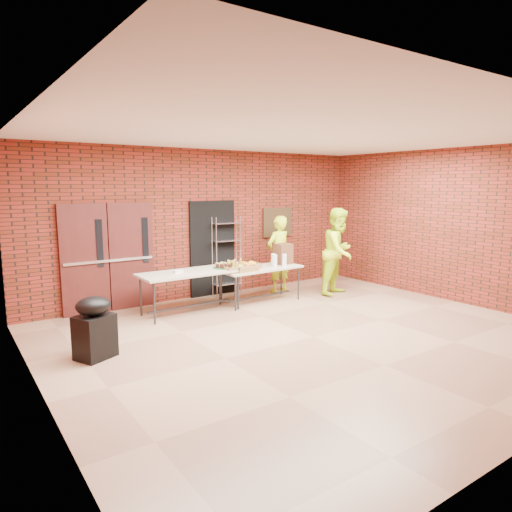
{
  "coord_description": "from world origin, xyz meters",
  "views": [
    {
      "loc": [
        -4.81,
        -5.3,
        2.42
      ],
      "look_at": [
        -0.16,
        1.4,
        1.16
      ],
      "focal_mm": 32.0,
      "sensor_mm": 36.0,
      "label": 1
    }
  ],
  "objects_px": {
    "table_right": "(260,270)",
    "coffee_dispenser": "(283,254)",
    "volunteer_woman": "(278,254)",
    "wire_rack": "(227,256)",
    "volunteer_man": "(339,251)",
    "table_left": "(190,275)",
    "covered_grill": "(94,327)"
  },
  "relations": [
    {
      "from": "volunteer_man",
      "to": "covered_grill",
      "type": "bearing_deg",
      "value": 169.43
    },
    {
      "from": "table_left",
      "to": "table_right",
      "type": "bearing_deg",
      "value": -4.33
    },
    {
      "from": "wire_rack",
      "to": "coffee_dispenser",
      "type": "relative_size",
      "value": 3.97
    },
    {
      "from": "volunteer_man",
      "to": "table_left",
      "type": "bearing_deg",
      "value": 152.65
    },
    {
      "from": "table_right",
      "to": "covered_grill",
      "type": "distance_m",
      "value": 3.95
    },
    {
      "from": "table_right",
      "to": "coffee_dispenser",
      "type": "distance_m",
      "value": 0.73
    },
    {
      "from": "table_right",
      "to": "coffee_dispenser",
      "type": "relative_size",
      "value": 4.12
    },
    {
      "from": "table_left",
      "to": "coffee_dispenser",
      "type": "xyz_separation_m",
      "value": [
        2.23,
        -0.02,
        0.22
      ]
    },
    {
      "from": "table_right",
      "to": "table_left",
      "type": "bearing_deg",
      "value": 174.27
    },
    {
      "from": "covered_grill",
      "to": "volunteer_man",
      "type": "bearing_deg",
      "value": -15.68
    },
    {
      "from": "table_left",
      "to": "covered_grill",
      "type": "distance_m",
      "value": 2.58
    },
    {
      "from": "table_left",
      "to": "table_right",
      "type": "relative_size",
      "value": 1.08
    },
    {
      "from": "wire_rack",
      "to": "volunteer_man",
      "type": "xyz_separation_m",
      "value": [
        2.1,
        -1.39,
        0.09
      ]
    },
    {
      "from": "coffee_dispenser",
      "to": "covered_grill",
      "type": "distance_m",
      "value": 4.63
    },
    {
      "from": "volunteer_woman",
      "to": "volunteer_man",
      "type": "bearing_deg",
      "value": 128.06
    },
    {
      "from": "wire_rack",
      "to": "table_right",
      "type": "distance_m",
      "value": 1.03
    },
    {
      "from": "covered_grill",
      "to": "volunteer_woman",
      "type": "height_order",
      "value": "volunteer_woman"
    },
    {
      "from": "table_left",
      "to": "volunteer_man",
      "type": "height_order",
      "value": "volunteer_man"
    },
    {
      "from": "table_left",
      "to": "coffee_dispenser",
      "type": "relative_size",
      "value": 4.46
    },
    {
      "from": "table_right",
      "to": "volunteer_woman",
      "type": "xyz_separation_m",
      "value": [
        0.9,
        0.55,
        0.2
      ]
    },
    {
      "from": "table_left",
      "to": "volunteer_man",
      "type": "xyz_separation_m",
      "value": [
        3.45,
        -0.5,
        0.23
      ]
    },
    {
      "from": "table_right",
      "to": "covered_grill",
      "type": "relative_size",
      "value": 2.04
    },
    {
      "from": "wire_rack",
      "to": "volunteer_man",
      "type": "distance_m",
      "value": 2.52
    },
    {
      "from": "table_left",
      "to": "coffee_dispenser",
      "type": "height_order",
      "value": "coffee_dispenser"
    },
    {
      "from": "table_left",
      "to": "covered_grill",
      "type": "xyz_separation_m",
      "value": [
        -2.18,
        -1.34,
        -0.29
      ]
    },
    {
      "from": "volunteer_woman",
      "to": "table_right",
      "type": "bearing_deg",
      "value": 23.26
    },
    {
      "from": "wire_rack",
      "to": "table_left",
      "type": "distance_m",
      "value": 1.62
    },
    {
      "from": "table_left",
      "to": "table_right",
      "type": "height_order",
      "value": "table_left"
    },
    {
      "from": "table_left",
      "to": "volunteer_woman",
      "type": "bearing_deg",
      "value": 9.7
    },
    {
      "from": "table_right",
      "to": "coffee_dispenser",
      "type": "xyz_separation_m",
      "value": [
        0.67,
        0.08,
        0.28
      ]
    },
    {
      "from": "table_right",
      "to": "volunteer_woman",
      "type": "relative_size",
      "value": 1.04
    },
    {
      "from": "wire_rack",
      "to": "covered_grill",
      "type": "distance_m",
      "value": 4.2
    }
  ]
}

